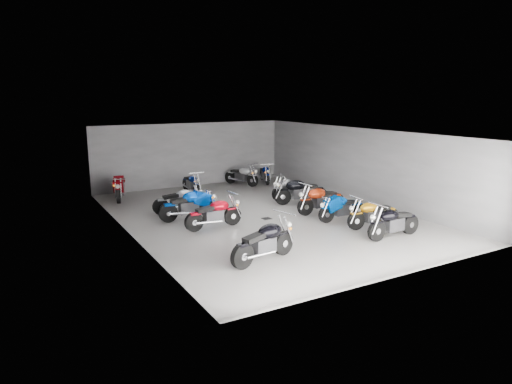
% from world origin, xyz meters
% --- Properties ---
extents(ground, '(14.00, 14.00, 0.00)m').
position_xyz_m(ground, '(0.00, 0.00, 0.00)').
color(ground, gray).
rests_on(ground, ground).
extents(wall_back, '(10.00, 0.10, 3.20)m').
position_xyz_m(wall_back, '(0.00, 7.00, 1.60)').
color(wall_back, gray).
rests_on(wall_back, ground).
extents(wall_left, '(0.10, 14.00, 3.20)m').
position_xyz_m(wall_left, '(-5.00, 0.00, 1.60)').
color(wall_left, gray).
rests_on(wall_left, ground).
extents(wall_right, '(0.10, 14.00, 3.20)m').
position_xyz_m(wall_right, '(5.00, 0.00, 1.60)').
color(wall_right, gray).
rests_on(wall_right, ground).
extents(ceiling, '(10.00, 14.00, 0.04)m').
position_xyz_m(ceiling, '(0.00, 0.00, 3.22)').
color(ceiling, black).
rests_on(ceiling, wall_back).
extents(drain_grate, '(0.32, 0.32, 0.01)m').
position_xyz_m(drain_grate, '(0.00, -0.50, 0.01)').
color(drain_grate, black).
rests_on(drain_grate, ground).
extents(motorcycle_left_a, '(2.28, 0.73, 1.02)m').
position_xyz_m(motorcycle_left_a, '(-2.38, -4.34, 0.56)').
color(motorcycle_left_a, black).
rests_on(motorcycle_left_a, ground).
extents(motorcycle_left_d, '(2.17, 0.45, 0.95)m').
position_xyz_m(motorcycle_left_d, '(-2.22, -0.66, 0.52)').
color(motorcycle_left_d, black).
rests_on(motorcycle_left_d, ground).
extents(motorcycle_left_e, '(2.29, 0.47, 1.01)m').
position_xyz_m(motorcycle_left_e, '(-2.56, 0.83, 0.55)').
color(motorcycle_left_e, black).
rests_on(motorcycle_left_e, ground).
extents(motorcycle_left_f, '(2.09, 0.45, 0.92)m').
position_xyz_m(motorcycle_left_f, '(-2.53, 1.98, 0.50)').
color(motorcycle_left_f, black).
rests_on(motorcycle_left_f, ground).
extents(motorcycle_right_a, '(2.18, 0.43, 0.96)m').
position_xyz_m(motorcycle_right_a, '(2.38, -4.55, 0.52)').
color(motorcycle_right_a, black).
rests_on(motorcycle_right_a, ground).
extents(motorcycle_right_b, '(2.10, 0.49, 0.93)m').
position_xyz_m(motorcycle_right_b, '(2.62, -3.37, 0.51)').
color(motorcycle_right_b, black).
rests_on(motorcycle_right_b, ground).
extents(motorcycle_right_c, '(2.03, 0.43, 0.89)m').
position_xyz_m(motorcycle_right_c, '(2.27, -2.11, 0.49)').
color(motorcycle_right_c, black).
rests_on(motorcycle_right_c, ground).
extents(motorcycle_right_d, '(2.26, 0.44, 0.99)m').
position_xyz_m(motorcycle_right_d, '(2.30, -0.82, 0.54)').
color(motorcycle_right_d, black).
rests_on(motorcycle_right_d, ground).
extents(motorcycle_right_e, '(2.21, 1.00, 1.02)m').
position_xyz_m(motorcycle_right_e, '(2.46, 0.80, 0.56)').
color(motorcycle_right_e, black).
rests_on(motorcycle_right_e, ground).
extents(motorcycle_right_f, '(2.03, 0.57, 0.90)m').
position_xyz_m(motorcycle_right_f, '(2.69, 2.04, 0.49)').
color(motorcycle_right_f, black).
rests_on(motorcycle_right_f, ground).
extents(motorcycle_back_a, '(0.88, 2.30, 1.04)m').
position_xyz_m(motorcycle_back_a, '(-4.01, 5.52, 0.57)').
color(motorcycle_back_a, black).
rests_on(motorcycle_back_a, ground).
extents(motorcycle_back_c, '(0.38, 1.96, 0.86)m').
position_xyz_m(motorcycle_back_c, '(-0.71, 5.30, 0.47)').
color(motorcycle_back_c, black).
rests_on(motorcycle_back_c, ground).
extents(motorcycle_back_e, '(0.94, 2.02, 0.94)m').
position_xyz_m(motorcycle_back_e, '(2.28, 5.81, 0.51)').
color(motorcycle_back_e, black).
rests_on(motorcycle_back_e, ground).
extents(motorcycle_back_f, '(0.81, 1.96, 0.89)m').
position_xyz_m(motorcycle_back_f, '(3.65, 5.76, 0.49)').
color(motorcycle_back_f, black).
rests_on(motorcycle_back_f, ground).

